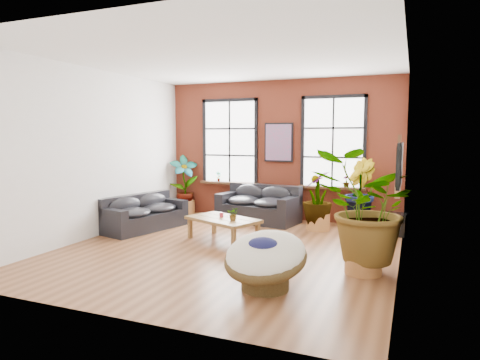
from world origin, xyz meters
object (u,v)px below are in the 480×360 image
object	(u,v)px
sofa_back	(259,205)
coffee_table	(223,221)
sofa_left	(143,214)
papasan_chair	(265,258)

from	to	relation	value
sofa_back	coffee_table	bearing A→B (deg)	-81.37
sofa_back	coffee_table	size ratio (longest dim) A/B	1.25
sofa_back	sofa_left	size ratio (longest dim) A/B	0.98
coffee_table	sofa_left	bearing A→B (deg)	-165.52
sofa_back	coffee_table	xyz separation A→B (m)	(-0.03, -2.11, 0.01)
sofa_back	sofa_left	world-z (taller)	sofa_back
sofa_left	coffee_table	distance (m)	2.14
sofa_back	papasan_chair	world-z (taller)	sofa_back
sofa_back	coffee_table	world-z (taller)	sofa_back
sofa_left	papasan_chair	distance (m)	4.58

